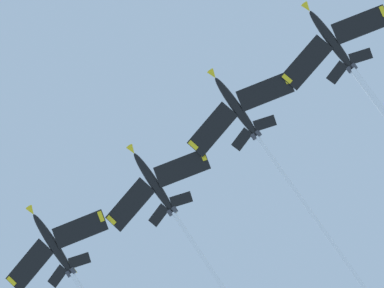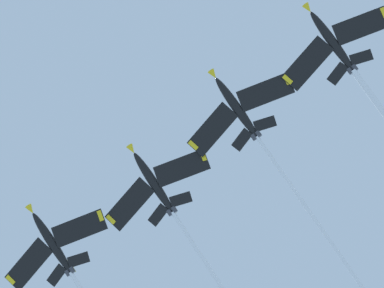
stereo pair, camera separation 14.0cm
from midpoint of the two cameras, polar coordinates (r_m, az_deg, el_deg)
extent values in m
ellipsoid|color=black|center=(142.32, 9.21, 6.77)|extent=(9.28, 9.81, 4.66)
cone|color=yellow|center=(143.68, 7.67, 8.91)|extent=(2.15, 2.19, 1.60)
ellipsoid|color=black|center=(143.30, 8.73, 7.39)|extent=(2.73, 2.83, 1.65)
cube|color=black|center=(142.84, 11.16, 7.70)|extent=(9.58, 7.43, 1.20)
cube|color=yellow|center=(143.62, 12.58, 8.49)|extent=(1.46, 1.88, 0.62)
cube|color=black|center=(141.52, 7.63, 5.32)|extent=(7.86, 9.46, 1.20)
cube|color=yellow|center=(141.29, 6.33, 4.28)|extent=(1.86, 1.55, 0.62)
cube|color=black|center=(141.81, 11.13, 5.66)|extent=(4.01, 3.12, 0.66)
cube|color=black|center=(141.24, 9.61, 4.63)|extent=(3.30, 4.01, 0.66)
cube|color=yellow|center=(142.91, 10.32, 5.10)|extent=(2.23, 2.38, 3.36)
cylinder|color=#38383D|center=(141.35, 10.71, 4.99)|extent=(1.39, 1.41, 1.05)
cylinder|color=#38383D|center=(141.24, 10.41, 4.79)|extent=(1.39, 1.41, 1.05)
ellipsoid|color=black|center=(141.48, 2.92, 2.46)|extent=(9.33, 9.76, 4.65)
cone|color=yellow|center=(142.84, 1.40, 4.63)|extent=(2.16, 2.18, 1.60)
ellipsoid|color=black|center=(142.47, 2.47, 3.11)|extent=(2.74, 2.82, 1.64)
cube|color=black|center=(141.29, 4.86, 3.44)|extent=(9.57, 7.47, 1.19)
cube|color=yellow|center=(141.54, 6.30, 4.28)|extent=(1.47, 1.88, 0.62)
cube|color=black|center=(141.39, 1.34, 0.97)|extent=(7.82, 9.47, 1.19)
cube|color=yellow|center=(141.71, 0.06, -0.08)|extent=(1.86, 1.54, 0.62)
cube|color=black|center=(140.67, 4.83, 1.35)|extent=(4.01, 3.14, 0.65)
cube|color=black|center=(140.71, 3.30, 0.29)|extent=(3.28, 4.01, 0.65)
cube|color=yellow|center=(142.08, 4.07, 0.82)|extent=(2.25, 2.37, 3.36)
cylinder|color=#38383D|center=(140.45, 4.40, 0.67)|extent=(1.39, 1.41, 1.05)
cylinder|color=#38383D|center=(140.46, 4.10, 0.46)|extent=(1.39, 1.41, 1.05)
cylinder|color=white|center=(139.14, 7.79, -4.51)|extent=(20.34, 21.50, 8.99)
ellipsoid|color=black|center=(142.96, -2.62, -2.55)|extent=(9.24, 9.75, 4.96)
cone|color=yellow|center=(144.38, -4.04, -0.36)|extent=(2.17, 2.20, 1.63)
ellipsoid|color=black|center=(143.96, -3.01, -1.88)|extent=(2.74, 2.83, 1.71)
cube|color=black|center=(142.08, -0.71, -1.61)|extent=(9.56, 7.41, 1.29)
cube|color=yellow|center=(141.79, 0.72, -0.77)|extent=(1.46, 1.87, 0.66)
cube|color=black|center=(143.54, -4.18, -4.00)|extent=(7.83, 9.45, 1.29)
cube|color=yellow|center=(144.37, -5.44, -5.01)|extent=(1.85, 1.54, 0.66)
cube|color=black|center=(141.80, -0.78, -3.69)|extent=(4.01, 3.12, 0.70)
cube|color=black|center=(142.43, -2.29, -4.72)|extent=(3.29, 4.00, 0.70)
cube|color=yellow|center=(143.50, -1.46, -4.17)|extent=(2.27, 2.42, 3.40)
cylinder|color=#38383D|center=(141.82, -1.22, -4.37)|extent=(1.40, 1.42, 1.07)
cylinder|color=#38383D|center=(141.94, -1.52, -4.57)|extent=(1.40, 1.42, 1.07)
cylinder|color=white|center=(140.48, 1.69, -9.08)|extent=(18.19, 19.43, 8.94)
ellipsoid|color=black|center=(146.55, -9.32, -6.46)|extent=(9.38, 9.70, 4.73)
cone|color=yellow|center=(147.89, -10.68, -4.30)|extent=(2.16, 2.19, 1.61)
ellipsoid|color=black|center=(147.51, -9.67, -5.78)|extent=(2.76, 2.82, 1.66)
cube|color=black|center=(144.97, -7.51, -5.57)|extent=(9.55, 7.51, 1.22)
cube|color=yellow|center=(144.12, -6.13, -4.75)|extent=(1.48, 1.87, 0.63)
cube|color=black|center=(147.84, -10.80, -7.85)|extent=(7.77, 9.48, 1.22)
cube|color=yellow|center=(149.20, -11.97, -8.80)|extent=(1.86, 1.53, 0.63)
cube|color=black|center=(145.15, -7.56, -7.61)|extent=(4.01, 3.16, 0.67)
cube|color=black|center=(146.38, -9.00, -8.59)|extent=(3.26, 4.01, 0.67)
cube|color=yellow|center=(147.11, -8.15, -8.02)|extent=(2.27, 2.36, 3.37)
cylinder|color=#38383D|center=(145.42, -7.98, -8.27)|extent=(1.40, 1.41, 1.05)
cylinder|color=#38383D|center=(145.66, -8.27, -8.46)|extent=(1.40, 1.41, 1.05)
camera|label=1|loc=(0.07, 89.97, -0.22)|focal=80.43mm
camera|label=2|loc=(0.07, -90.03, 0.22)|focal=80.43mm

